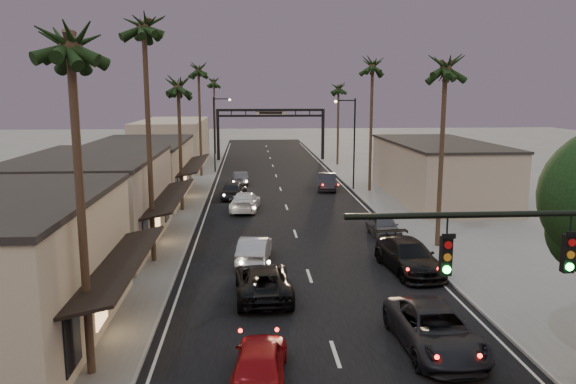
{
  "coord_description": "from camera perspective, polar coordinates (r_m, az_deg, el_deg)",
  "views": [
    {
      "loc": [
        -3.11,
        -9.3,
        9.62
      ],
      "look_at": [
        -0.34,
        30.39,
        2.5
      ],
      "focal_mm": 35.0,
      "sensor_mm": 36.0,
      "label": 1
    }
  ],
  "objects": [
    {
      "name": "building_right",
      "position": [
        52.67,
        15.01,
        2.03
      ],
      "size": [
        8.0,
        18.0,
        5.0
      ],
      "primitive_type": "cube",
      "color": "tan",
      "rests_on": "ground"
    },
    {
      "name": "curbside_near",
      "position": [
        22.43,
        14.69,
        -13.35
      ],
      "size": [
        2.87,
        5.88,
        1.61
      ],
      "primitive_type": "imported",
      "rotation": [
        0.0,
        0.0,
        0.04
      ],
      "color": "black",
      "rests_on": "ground"
    },
    {
      "name": "palm_far",
      "position": [
        87.47,
        -7.55,
        11.26
      ],
      "size": [
        3.2,
        3.2,
        13.2
      ],
      "color": "#38281C",
      "rests_on": "ground"
    },
    {
      "name": "palm_ld",
      "position": [
        64.59,
        -9.09,
        12.51
      ],
      "size": [
        3.2,
        3.2,
        14.2
      ],
      "color": "#38281C",
      "rests_on": "ground"
    },
    {
      "name": "palm_rc",
      "position": [
        74.23,
        5.17,
        10.76
      ],
      "size": [
        3.2,
        3.2,
        12.2
      ],
      "color": "#38281C",
      "rests_on": "ground"
    },
    {
      "name": "palm_rb",
      "position": [
        54.64,
        8.6,
        12.97
      ],
      "size": [
        3.2,
        3.2,
        14.2
      ],
      "color": "#38281C",
      "rests_on": "ground"
    },
    {
      "name": "storefront_far",
      "position": [
        52.72,
        -14.78,
        2.05
      ],
      "size": [
        8.0,
        16.0,
        5.0
      ],
      "primitive_type": "cube",
      "color": "#BBAF8F",
      "rests_on": "ground"
    },
    {
      "name": "oncoming_silver",
      "position": [
        32.2,
        -3.43,
        -5.85
      ],
      "size": [
        2.18,
        4.77,
        1.51
      ],
      "primitive_type": "imported",
      "rotation": [
        0.0,
        0.0,
        3.01
      ],
      "color": "#9D9DA2",
      "rests_on": "ground"
    },
    {
      "name": "palm_ra",
      "position": [
        35.34,
        15.76,
        12.73
      ],
      "size": [
        3.2,
        3.2,
        13.2
      ],
      "color": "#38281C",
      "rests_on": "ground"
    },
    {
      "name": "streetlight_right",
      "position": [
        55.38,
        6.48,
        5.64
      ],
      "size": [
        2.13,
        0.3,
        9.0
      ],
      "color": "black",
      "rests_on": "ground"
    },
    {
      "name": "streetlight_left",
      "position": [
        67.54,
        -7.27,
        6.43
      ],
      "size": [
        2.13,
        0.3,
        9.0
      ],
      "color": "black",
      "rests_on": "ground"
    },
    {
      "name": "sidewalk_right",
      "position": [
        63.31,
        7.54,
        1.37
      ],
      "size": [
        5.0,
        92.0,
        0.12
      ],
      "primitive_type": "cube",
      "color": "slate",
      "rests_on": "ground"
    },
    {
      "name": "ground",
      "position": [
        50.32,
        -0.38,
        -0.87
      ],
      "size": [
        200.0,
        200.0,
        0.0
      ],
      "primitive_type": "plane",
      "color": "slate",
      "rests_on": "ground"
    },
    {
      "name": "storefront_mid",
      "position": [
        37.29,
        -19.3,
        -1.05
      ],
      "size": [
        8.0,
        14.0,
        5.5
      ],
      "primitive_type": "cube",
      "color": "tan",
      "rests_on": "ground"
    },
    {
      "name": "oncoming_grey_far",
      "position": [
        59.24,
        -4.88,
        1.43
      ],
      "size": [
        1.82,
        4.25,
        1.36
      ],
      "primitive_type": "imported",
      "rotation": [
        0.0,
        0.0,
        3.23
      ],
      "color": "#47474C",
      "rests_on": "ground"
    },
    {
      "name": "palm_la",
      "position": [
        19.19,
        -21.35,
        14.93
      ],
      "size": [
        3.2,
        3.2,
        13.2
      ],
      "color": "#38281C",
      "rests_on": "ground"
    },
    {
      "name": "oncoming_red",
      "position": [
        19.62,
        -2.87,
        -16.76
      ],
      "size": [
        2.19,
        4.53,
        1.49
      ],
      "primitive_type": "imported",
      "rotation": [
        0.0,
        0.0,
        3.04
      ],
      "color": "maroon",
      "rests_on": "ground"
    },
    {
      "name": "curbside_black",
      "position": [
        31.21,
        12.16,
        -6.41
      ],
      "size": [
        3.05,
        6.1,
        1.7
      ],
      "primitive_type": "imported",
      "rotation": [
        0.0,
        0.0,
        0.12
      ],
      "color": "black",
      "rests_on": "ground"
    },
    {
      "name": "palm_lc",
      "position": [
        45.63,
        -11.12,
        11.03
      ],
      "size": [
        3.2,
        3.2,
        12.2
      ],
      "color": "#38281C",
      "rests_on": "ground"
    },
    {
      "name": "oncoming_dgrey",
      "position": [
        51.45,
        -5.54,
        0.25
      ],
      "size": [
        2.57,
        5.01,
        1.63
      ],
      "primitive_type": "imported",
      "rotation": [
        0.0,
        0.0,
        3.0
      ],
      "color": "black",
      "rests_on": "ground"
    },
    {
      "name": "curbside_far",
      "position": [
        55.81,
        3.98,
        1.04
      ],
      "size": [
        2.27,
        5.07,
        1.62
      ],
      "primitive_type": "imported",
      "rotation": [
        0.0,
        0.0,
        -0.12
      ],
      "color": "black",
      "rests_on": "ground"
    },
    {
      "name": "curbside_grey",
      "position": [
        38.31,
        9.68,
        -3.42
      ],
      "size": [
        1.86,
        4.34,
        1.46
      ],
      "primitive_type": "imported",
      "rotation": [
        0.0,
        0.0,
        0.03
      ],
      "color": "#45454A",
      "rests_on": "ground"
    },
    {
      "name": "palm_lb",
      "position": [
        31.99,
        -14.46,
        16.6
      ],
      "size": [
        3.2,
        3.2,
        15.2
      ],
      "color": "#38281C",
      "rests_on": "ground"
    },
    {
      "name": "oncoming_white",
      "position": [
        46.03,
        -4.38,
        -0.96
      ],
      "size": [
        2.75,
        5.55,
        1.55
      ],
      "primitive_type": "imported",
      "rotation": [
        0.0,
        0.0,
        3.03
      ],
      "color": "silver",
      "rests_on": "ground"
    },
    {
      "name": "sidewalk_left",
      "position": [
        62.36,
        -9.84,
        1.18
      ],
      "size": [
        5.0,
        92.0,
        0.12
      ],
      "primitive_type": "cube",
      "color": "slate",
      "rests_on": "ground"
    },
    {
      "name": "arch",
      "position": [
        79.46,
        -1.77,
        7.2
      ],
      "size": [
        15.2,
        0.4,
        7.27
      ],
      "color": "black",
      "rests_on": "ground"
    },
    {
      "name": "oncoming_pickup",
      "position": [
        26.96,
        -2.56,
        -9.04
      ],
      "size": [
        2.75,
        5.6,
        1.53
      ],
      "primitive_type": "imported",
      "rotation": [
        0.0,
        0.0,
        3.18
      ],
      "color": "black",
      "rests_on": "ground"
    },
    {
      "name": "road",
      "position": [
        55.23,
        -0.71,
        0.12
      ],
      "size": [
        14.0,
        120.0,
        0.02
      ],
      "primitive_type": "cube",
      "color": "black",
      "rests_on": "ground"
    },
    {
      "name": "storefront_dist",
      "position": [
        75.24,
        -11.58,
        4.9
      ],
      "size": [
        8.0,
        20.0,
        6.0
      ],
      "primitive_type": "cube",
      "color": "tan",
      "rests_on": "ground"
    }
  ]
}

